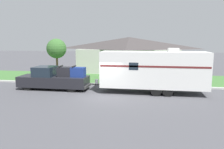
% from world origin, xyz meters
% --- Properties ---
extents(ground_plane, '(120.00, 120.00, 0.00)m').
position_xyz_m(ground_plane, '(0.00, 0.00, 0.00)').
color(ground_plane, '#47474C').
extents(curb_strip, '(80.00, 0.30, 0.14)m').
position_xyz_m(curb_strip, '(0.00, 3.75, 0.07)').
color(curb_strip, '#ADADA8').
rests_on(curb_strip, ground_plane).
extents(lawn_strip, '(80.00, 7.00, 0.03)m').
position_xyz_m(lawn_strip, '(0.00, 7.40, 0.01)').
color(lawn_strip, '#3D6B33').
rests_on(lawn_strip, ground_plane).
extents(house_across_street, '(13.60, 6.49, 4.54)m').
position_xyz_m(house_across_street, '(0.67, 12.95, 2.35)').
color(house_across_street, '#B2B2A8').
rests_on(house_across_street, ground_plane).
extents(pickup_truck, '(6.02, 1.95, 2.05)m').
position_xyz_m(pickup_truck, '(-4.72, 1.47, 0.89)').
color(pickup_truck, black).
rests_on(pickup_truck, ground_plane).
extents(travel_trailer, '(9.28, 2.24, 3.57)m').
position_xyz_m(travel_trailer, '(3.62, 1.47, 1.88)').
color(travel_trailer, black).
rests_on(travel_trailer, ground_plane).
extents(mailbox, '(0.48, 0.20, 1.23)m').
position_xyz_m(mailbox, '(6.13, 4.61, 0.95)').
color(mailbox, brown).
rests_on(mailbox, ground_plane).
extents(tree_in_yard, '(2.24, 2.24, 4.33)m').
position_xyz_m(tree_in_yard, '(-7.15, 7.78, 3.18)').
color(tree_in_yard, brown).
rests_on(tree_in_yard, ground_plane).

